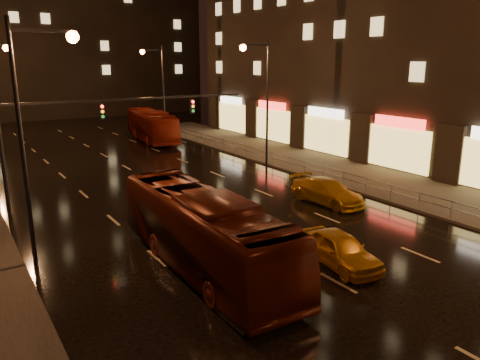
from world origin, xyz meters
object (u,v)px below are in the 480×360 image
object	(u,v)px
bus_curb	(152,126)
taxi_near	(340,249)
taxi_far	(327,191)
bus_red	(203,231)

from	to	relation	value
bus_curb	taxi_near	world-z (taller)	bus_curb
taxi_near	taxi_far	world-z (taller)	taxi_near
taxi_far	taxi_near	bearing A→B (deg)	-133.65
bus_curb	taxi_near	size ratio (longest dim) A/B	2.74
bus_red	taxi_far	size ratio (longest dim) A/B	2.35
bus_red	bus_curb	size ratio (longest dim) A/B	1.00
bus_red	taxi_near	distance (m)	5.77
taxi_near	taxi_far	size ratio (longest dim) A/B	0.86
taxi_near	taxi_far	distance (m)	8.99
bus_red	bus_curb	bearing A→B (deg)	72.96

